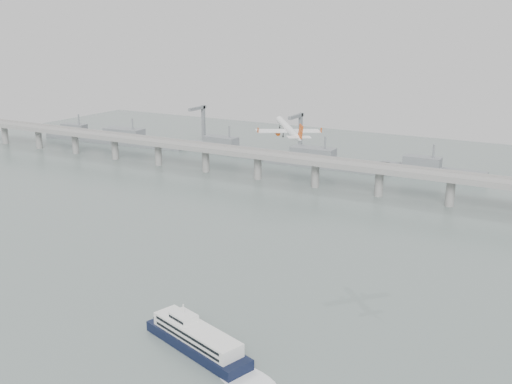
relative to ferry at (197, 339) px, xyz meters
The scene contains 5 objects.
ground 46.86m from the ferry, 124.83° to the left, with size 900.00×900.00×0.00m, color slate.
bridge 240.29m from the ferry, 96.65° to the left, with size 800.00×22.00×23.90m.
distant_fleet 353.80m from the ferry, 120.96° to the left, with size 453.00×60.90×40.00m.
ferry is the anchor object (origin of this frame).
airliner 119.26m from the ferry, 96.48° to the left, with size 30.37×29.54×9.81m.
Camera 1 is at (146.65, -205.39, 120.51)m, focal length 42.00 mm.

